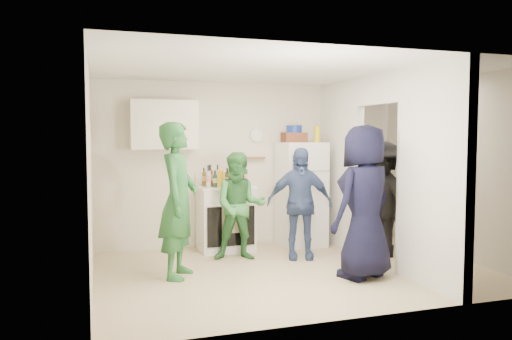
{
  "coord_description": "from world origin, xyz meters",
  "views": [
    {
      "loc": [
        -2.32,
        -5.73,
        1.7
      ],
      "look_at": [
        -0.37,
        0.4,
        1.25
      ],
      "focal_mm": 35.0,
      "sensor_mm": 36.0,
      "label": 1
    }
  ],
  "objects": [
    {
      "name": "floor",
      "position": [
        0.0,
        0.0,
        0.0
      ],
      "size": [
        4.8,
        4.8,
        0.0
      ],
      "primitive_type": "plane",
      "color": "tan",
      "rests_on": "ground"
    },
    {
      "name": "wall_back",
      "position": [
        0.0,
        1.7,
        1.25
      ],
      "size": [
        4.8,
        0.0,
        4.8
      ],
      "primitive_type": "plane",
      "rotation": [
        1.57,
        0.0,
        0.0
      ],
      "color": "silver",
      "rests_on": "floor"
    },
    {
      "name": "wall_front",
      "position": [
        0.0,
        -1.7,
        1.25
      ],
      "size": [
        4.8,
        0.0,
        4.8
      ],
      "primitive_type": "plane",
      "rotation": [
        -1.57,
        0.0,
        0.0
      ],
      "color": "silver",
      "rests_on": "floor"
    },
    {
      "name": "wall_left",
      "position": [
        -2.4,
        0.0,
        1.25
      ],
      "size": [
        0.0,
        3.4,
        3.4
      ],
      "primitive_type": "plane",
      "rotation": [
        1.57,
        0.0,
        1.57
      ],
      "color": "silver",
      "rests_on": "floor"
    },
    {
      "name": "wall_right",
      "position": [
        2.4,
        0.0,
        1.25
      ],
      "size": [
        0.0,
        3.4,
        3.4
      ],
      "primitive_type": "plane",
      "rotation": [
        1.57,
        0.0,
        -1.57
      ],
      "color": "silver",
      "rests_on": "floor"
    },
    {
      "name": "ceiling",
      "position": [
        0.0,
        0.0,
        2.5
      ],
      "size": [
        4.8,
        4.8,
        0.0
      ],
      "primitive_type": "plane",
      "rotation": [
        3.14,
        0.0,
        0.0
      ],
      "color": "white",
      "rests_on": "wall_back"
    },
    {
      "name": "partition_pier_back",
      "position": [
        1.2,
        1.1,
        1.25
      ],
      "size": [
        0.12,
        1.2,
        2.5
      ],
      "primitive_type": "cube",
      "color": "silver",
      "rests_on": "floor"
    },
    {
      "name": "partition_pier_front",
      "position": [
        1.2,
        -1.1,
        1.25
      ],
      "size": [
        0.12,
        1.2,
        2.5
      ],
      "primitive_type": "cube",
      "color": "silver",
      "rests_on": "floor"
    },
    {
      "name": "partition_header",
      "position": [
        1.2,
        0.0,
        2.3
      ],
      "size": [
        0.12,
        1.0,
        0.4
      ],
      "primitive_type": "cube",
      "color": "silver",
      "rests_on": "partition_pier_back"
    },
    {
      "name": "stove",
      "position": [
        -0.54,
        1.37,
        0.48
      ],
      "size": [
        0.8,
        0.66,
        0.95
      ],
      "primitive_type": "cube",
      "color": "white",
      "rests_on": "floor"
    },
    {
      "name": "upper_cabinet",
      "position": [
        -1.4,
        1.52,
        1.85
      ],
      "size": [
        0.95,
        0.34,
        0.7
      ],
      "primitive_type": "cube",
      "color": "silver",
      "rests_on": "wall_back"
    },
    {
      "name": "fridge",
      "position": [
        0.66,
        1.34,
        0.8
      ],
      "size": [
        0.65,
        0.64,
        1.59
      ],
      "primitive_type": "cube",
      "color": "white",
      "rests_on": "floor"
    },
    {
      "name": "wicker_basket",
      "position": [
        0.56,
        1.39,
        1.67
      ],
      "size": [
        0.35,
        0.25,
        0.15
      ],
      "primitive_type": "cube",
      "color": "brown",
      "rests_on": "fridge"
    },
    {
      "name": "blue_bowl",
      "position": [
        0.56,
        1.39,
        1.8
      ],
      "size": [
        0.24,
        0.24,
        0.11
      ],
      "primitive_type": "cylinder",
      "color": "navy",
      "rests_on": "wicker_basket"
    },
    {
      "name": "yellow_cup_stack_top",
      "position": [
        0.88,
        1.24,
        1.72
      ],
      "size": [
        0.09,
        0.09,
        0.25
      ],
      "primitive_type": "cylinder",
      "color": "yellow",
      "rests_on": "fridge"
    },
    {
      "name": "wall_clock",
      "position": [
        0.05,
        1.68,
        1.7
      ],
      "size": [
        0.22,
        0.02,
        0.22
      ],
      "primitive_type": "cylinder",
      "rotation": [
        1.57,
        0.0,
        0.0
      ],
      "color": "white",
      "rests_on": "wall_back"
    },
    {
      "name": "spice_shelf",
      "position": [
        0.0,
        1.65,
        1.35
      ],
      "size": [
        0.35,
        0.08,
        0.03
      ],
      "primitive_type": "cube",
      "color": "olive",
      "rests_on": "wall_back"
    },
    {
      "name": "nook_window",
      "position": [
        2.38,
        0.2,
        1.65
      ],
      "size": [
        0.03,
        0.7,
        0.8
      ],
      "primitive_type": "cube",
      "color": "black",
      "rests_on": "wall_right"
    },
    {
      "name": "nook_window_frame",
      "position": [
        2.36,
        0.2,
        1.65
      ],
      "size": [
        0.04,
        0.76,
        0.86
      ],
      "primitive_type": "cube",
      "color": "white",
      "rests_on": "wall_right"
    },
    {
      "name": "nook_valance",
      "position": [
        2.34,
        0.2,
        2.0
      ],
      "size": [
        0.04,
        0.82,
        0.18
      ],
      "primitive_type": "cube",
      "color": "white",
      "rests_on": "wall_right"
    },
    {
      "name": "yellow_cup_stack_stove",
      "position": [
        -0.66,
        1.15,
        1.08
      ],
      "size": [
        0.09,
        0.09,
        0.25
      ],
      "primitive_type": "cylinder",
      "color": "yellow",
      "rests_on": "stove"
    },
    {
      "name": "red_cup",
      "position": [
        -0.32,
        1.17,
        1.01
      ],
      "size": [
        0.09,
        0.09,
        0.12
      ],
      "primitive_type": "cylinder",
      "color": "red",
      "rests_on": "stove"
    },
    {
      "name": "person_green_left",
      "position": [
        -1.41,
        0.17,
        0.93
      ],
      "size": [
        0.68,
        0.8,
        1.86
      ],
      "primitive_type": "imported",
      "rotation": [
        0.0,
        0.0,
        1.16
      ],
      "color": "#2C6E2D",
      "rests_on": "floor"
    },
    {
      "name": "person_green_center",
      "position": [
        -0.49,
        0.75,
        0.73
      ],
      "size": [
        0.83,
        0.72,
        1.47
      ],
      "primitive_type": "imported",
      "rotation": [
        0.0,
        0.0,
        -0.25
      ],
      "color": "#3B873E",
      "rests_on": "floor"
    },
    {
      "name": "person_denim",
      "position": [
        0.31,
        0.57,
        0.77
      ],
      "size": [
        0.97,
        0.6,
        1.53
      ],
      "primitive_type": "imported",
      "rotation": [
        0.0,
        0.0,
        -0.27
      ],
      "color": "#3B4881",
      "rests_on": "floor"
    },
    {
      "name": "person_navy",
      "position": [
        0.68,
        -0.54,
        0.91
      ],
      "size": [
        1.05,
        0.88,
        1.82
      ],
      "primitive_type": "imported",
      "rotation": [
        0.0,
        0.0,
        -2.75
      ],
      "color": "black",
      "rests_on": "floor"
    },
    {
      "name": "person_nook",
      "position": [
        1.45,
        0.32,
        0.81
      ],
      "size": [
        0.63,
        1.06,
        1.62
      ],
      "primitive_type": "imported",
      "rotation": [
        0.0,
        0.0,
        -1.6
      ],
      "color": "black",
      "rests_on": "floor"
    },
    {
      "name": "bottle_a",
      "position": [
        -0.83,
        1.49,
        1.09
      ],
      "size": [
        0.06,
        0.06,
        0.27
      ],
      "primitive_type": "cylinder",
      "color": "brown",
      "rests_on": "stove"
    },
    {
      "name": "bottle_b",
      "position": [
        -0.71,
        1.27,
        1.07
      ],
      "size": [
        0.06,
        0.06,
        0.24
      ],
      "primitive_type": "cylinder",
      "color": "#1C5432",
      "rests_on": "stove"
    },
    {
      "name": "bottle_c",
      "position": [
        -0.61,
        1.51,
        1.11
      ],
      "size": [
        0.06,
        0.06,
        0.31
      ],
      "primitive_type": "cylinder",
      "color": "silver",
      "rests_on": "stove"
    },
    {
      "name": "bottle_d",
      "position": [
        -0.51,
        1.33,
        1.08
      ],
      "size": [
        0.07,
        0.07,
        0.25
      ],
      "primitive_type": "cylinder",
      "color": "brown",
      "rests_on": "stove"
    },
    {
      "name": "bottle_e",
      "position": [
        -0.42,
        1.55,
        1.09
      ],
      "size": [
        0.06,
        0.06,
        0.27
      ],
      "primitive_type": "cylinder",
      "color": "#A6ABB8",
      "rests_on": "stove"
    },
    {
      "name": "bottle_f",
      "position": [
        -0.36,
        1.39,
        1.1
      ],
      "size": [
        0.06,
        0.06,
        0.29
      ],
      "primitive_type": "cylinder",
      "color": "#14391C",
      "rests_on": "stove"
    },
    {
      "name": "bottle_g",
      "position": [
        -0.29,
        1.53,
        1.08
      ],
      "size": [
        0.07,
        0.07,
        0.25
      ],
      "primitive_type": "cylinder",
      "color": "olive",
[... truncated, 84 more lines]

